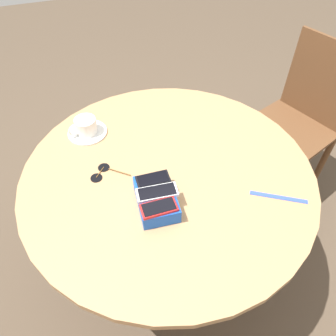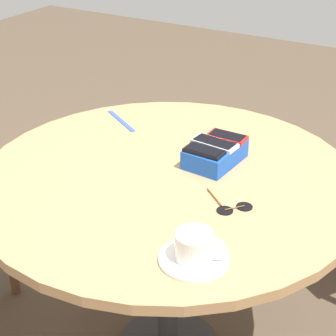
{
  "view_description": "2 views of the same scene",
  "coord_description": "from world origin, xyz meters",
  "views": [
    {
      "loc": [
        -0.81,
        0.27,
        1.67
      ],
      "look_at": [
        0.0,
        0.0,
        0.75
      ],
      "focal_mm": 35.0,
      "sensor_mm": 36.0,
      "label": 1
    },
    {
      "loc": [
        1.27,
        0.74,
        1.55
      ],
      "look_at": [
        0.0,
        0.0,
        0.75
      ],
      "focal_mm": 60.0,
      "sensor_mm": 36.0,
      "label": 2
    }
  ],
  "objects": [
    {
      "name": "ground_plane",
      "position": [
        0.0,
        0.0,
        0.0
      ],
      "size": [
        8.0,
        8.0,
        0.0
      ],
      "primitive_type": "plane",
      "color": "brown"
    },
    {
      "name": "round_table",
      "position": [
        0.0,
        0.0,
        0.64
      ],
      "size": [
        1.14,
        1.14,
        0.73
      ],
      "color": "#2D2D2D",
      "rests_on": "ground_plane"
    },
    {
      "name": "phone_box",
      "position": [
        -0.14,
        0.09,
        0.75
      ],
      "size": [
        0.2,
        0.14,
        0.06
      ],
      "color": "blue",
      "rests_on": "round_table"
    },
    {
      "name": "phone_red",
      "position": [
        -0.2,
        0.1,
        0.79
      ],
      "size": [
        0.06,
        0.12,
        0.01
      ],
      "color": "red",
      "rests_on": "phone_box"
    },
    {
      "name": "phone_white",
      "position": [
        -0.14,
        0.09,
        0.79
      ],
      "size": [
        0.07,
        0.15,
        0.01
      ],
      "color": "silver",
      "rests_on": "phone_box"
    },
    {
      "name": "phone_black",
      "position": [
        -0.07,
        0.08,
        0.79
      ],
      "size": [
        0.06,
        0.12,
        0.01
      ],
      "color": "black",
      "rests_on": "phone_box"
    },
    {
      "name": "saucer",
      "position": [
        0.33,
        0.26,
        0.73
      ],
      "size": [
        0.17,
        0.17,
        0.01
      ],
      "primitive_type": "cylinder",
      "color": "white",
      "rests_on": "round_table"
    },
    {
      "name": "coffee_cup",
      "position": [
        0.33,
        0.26,
        0.77
      ],
      "size": [
        0.09,
        0.12,
        0.07
      ],
      "color": "white",
      "rests_on": "saucer"
    },
    {
      "name": "lanyard_strap",
      "position": [
        -0.25,
        -0.34,
        0.73
      ],
      "size": [
        0.12,
        0.18,
        0.0
      ],
      "primitive_type": "cube",
      "rotation": [
        0.0,
        0.0,
        1.03
      ],
      "color": "blue",
      "rests_on": "round_table"
    },
    {
      "name": "sunglasses",
      "position": [
        0.07,
        0.25,
        0.73
      ],
      "size": [
        0.1,
        0.15,
        0.01
      ],
      "color": "black",
      "rests_on": "round_table"
    },
    {
      "name": "chair_far_side",
      "position": [
        0.32,
        -0.87,
        0.49
      ],
      "size": [
        0.54,
        0.54,
        0.94
      ],
      "color": "brown",
      "rests_on": "ground_plane"
    }
  ]
}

